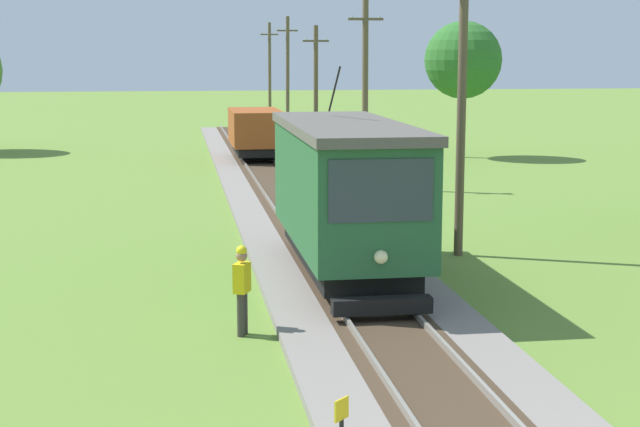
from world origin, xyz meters
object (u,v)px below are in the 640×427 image
Objects in this scene: utility_pole_near_tram at (462,104)px; utility_pole_mid at (365,91)px; utility_pole_horizon at (270,71)px; red_tram at (345,191)px; utility_pole_far at (316,89)px; utility_pole_distant at (288,74)px; freight_car at (255,132)px; tree_left_near at (463,60)px; track_worker at (242,286)px; second_worker at (433,228)px.

utility_pole_near_tram is 1.05× the size of utility_pole_mid.
utility_pole_horizon reaches higher than utility_pole_mid.
red_tram is 1.25× the size of utility_pole_far.
red_tram is at bearing -94.84° from utility_pole_distant.
utility_pole_mid is at bearing -90.00° from utility_pole_far.
utility_pole_distant reaches higher than freight_car.
utility_pole_far is at bearing 159.48° from tree_left_near.
utility_pole_distant is 46.78m from track_worker.
red_tram is 25.49m from freight_car.
track_worker is (-2.76, -29.61, -0.57)m from freight_car.
utility_pole_distant is 1.10× the size of tree_left_near.
red_tram reaches higher than track_worker.
freight_car is 0.67× the size of utility_pole_horizon.
track_worker is (-2.76, -4.13, -1.21)m from red_tram.
utility_pole_horizon is 4.33× the size of second_worker.
red_tram is 54.39m from utility_pole_horizon.
tree_left_near is at bearing 5.19° from freight_car.
red_tram is 1.07× the size of utility_pole_near_tram.
utility_pole_near_tram is at bearing 35.46° from red_tram.
freight_car is 29.75m from track_worker.
utility_pole_far is at bearing -75.55° from track_worker.
red_tram is 5.12m from track_worker.
utility_pole_distant is (0.00, 26.46, 0.06)m from utility_pole_mid.
red_tram is 1.64× the size of freight_car.
tree_left_near is at bearing 56.04° from utility_pole_mid.
utility_pole_near_tram is 13.12m from utility_pole_mid.
utility_pole_horizon is 58.80m from track_worker.
freight_car is 0.65× the size of utility_pole_near_tram.
red_tram is 1.12× the size of utility_pole_mid.
utility_pole_mid is at bearing -82.53° from track_worker.
utility_pole_distant is at bearing 90.00° from utility_pole_mid.
utility_pole_distant is at bearing 90.00° from utility_pole_far.
utility_pole_horizon is 52.88m from second_worker.
freight_car is at bearing -167.16° from second_worker.
tree_left_near is (7.28, -2.72, 1.51)m from utility_pole_far.
freight_car is at bearing 98.84° from utility_pole_near_tram.
red_tram is 42.31m from utility_pole_distant.
utility_pole_horizon reaches higher than tree_left_near.
track_worker is 1.00× the size of second_worker.
utility_pole_far is at bearing 90.00° from utility_pole_mid.
freight_car is at bearing -102.10° from utility_pole_distant.
utility_pole_mid is 1.12× the size of utility_pole_far.
utility_pole_distant reaches higher than utility_pole_mid.
utility_pole_horizon reaches higher than freight_car.
utility_pole_far is at bearing -90.00° from utility_pole_horizon.
second_worker is 0.25× the size of tree_left_near.
utility_pole_horizon is (3.57, 54.25, 1.76)m from red_tram.
freight_car is at bearing -70.12° from track_worker.
utility_pole_horizon is at bearing -174.33° from second_worker.
utility_pole_near_tram is 25.02m from tree_left_near.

